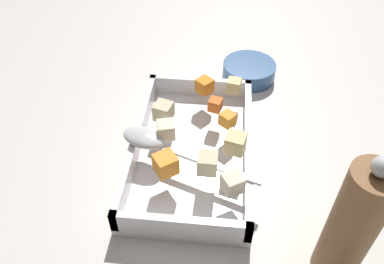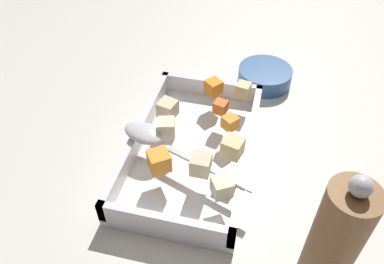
{
  "view_description": "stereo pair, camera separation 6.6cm",
  "coord_description": "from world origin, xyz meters",
  "px_view_note": "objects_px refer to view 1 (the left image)",
  "views": [
    {
      "loc": [
        0.48,
        0.03,
        0.52
      ],
      "look_at": [
        0.01,
        -0.02,
        0.06
      ],
      "focal_mm": 36.02,
      "sensor_mm": 36.0,
      "label": 1
    },
    {
      "loc": [
        0.47,
        0.09,
        0.52
      ],
      "look_at": [
        0.01,
        -0.02,
        0.06
      ],
      "focal_mm": 36.02,
      "sensor_mm": 36.0,
      "label": 2
    }
  ],
  "objects_px": {
    "serving_spoon": "(151,140)",
    "pepper_mill": "(352,226)",
    "small_prep_bowl": "(249,71)",
    "baking_dish": "(192,151)"
  },
  "relations": [
    {
      "from": "serving_spoon",
      "to": "pepper_mill",
      "type": "relative_size",
      "value": 1.07
    },
    {
      "from": "serving_spoon",
      "to": "small_prep_bowl",
      "type": "distance_m",
      "value": 0.33
    },
    {
      "from": "baking_dish",
      "to": "small_prep_bowl",
      "type": "relative_size",
      "value": 2.97
    },
    {
      "from": "serving_spoon",
      "to": "small_prep_bowl",
      "type": "xyz_separation_m",
      "value": [
        -0.28,
        0.17,
        -0.04
      ]
    },
    {
      "from": "pepper_mill",
      "to": "small_prep_bowl",
      "type": "height_order",
      "value": "pepper_mill"
    },
    {
      "from": "serving_spoon",
      "to": "pepper_mill",
      "type": "xyz_separation_m",
      "value": [
        0.16,
        0.29,
        0.04
      ]
    },
    {
      "from": "serving_spoon",
      "to": "pepper_mill",
      "type": "distance_m",
      "value": 0.33
    },
    {
      "from": "baking_dish",
      "to": "serving_spoon",
      "type": "height_order",
      "value": "serving_spoon"
    },
    {
      "from": "baking_dish",
      "to": "pepper_mill",
      "type": "distance_m",
      "value": 0.3
    },
    {
      "from": "serving_spoon",
      "to": "baking_dish",
      "type": "bearing_deg",
      "value": 41.53
    }
  ]
}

